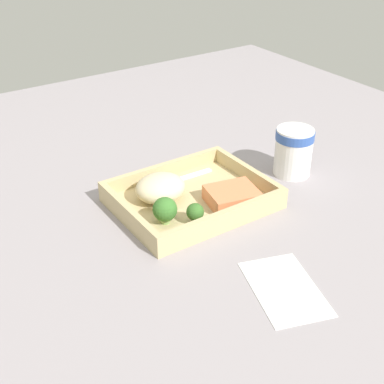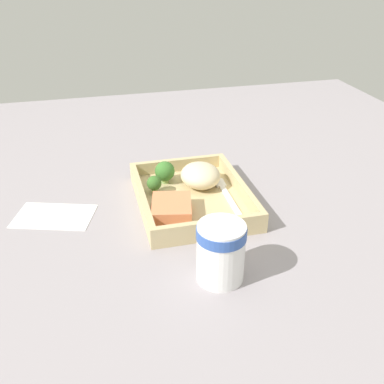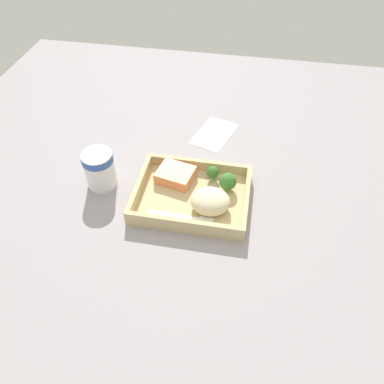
{
  "view_description": "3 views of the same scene",
  "coord_description": "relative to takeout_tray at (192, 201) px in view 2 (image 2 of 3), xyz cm",
  "views": [
    {
      "loc": [
        47.84,
        71.35,
        53.77
      ],
      "look_at": [
        0.0,
        0.0,
        2.7
      ],
      "focal_mm": 50.0,
      "sensor_mm": 36.0,
      "label": 1
    },
    {
      "loc": [
        -78.11,
        19.71,
        47.61
      ],
      "look_at": [
        0.0,
        0.0,
        2.7
      ],
      "focal_mm": 42.0,
      "sensor_mm": 36.0,
      "label": 2
    },
    {
      "loc": [
        11.51,
        -63.1,
        69.17
      ],
      "look_at": [
        0.0,
        0.0,
        2.7
      ],
      "focal_mm": 35.0,
      "sensor_mm": 36.0,
      "label": 3
    }
  ],
  "objects": [
    {
      "name": "ground_plane",
      "position": [
        0.0,
        0.0,
        -1.6
      ],
      "size": [
        160.0,
        160.0,
        2.0
      ],
      "primitive_type": "cube",
      "color": "gray"
    },
    {
      "name": "takeout_tray",
      "position": [
        0.0,
        0.0,
        0.0
      ],
      "size": [
        28.05,
        21.97,
        1.2
      ],
      "primitive_type": "cube",
      "color": "tan",
      "rests_on": "ground_plane"
    },
    {
      "name": "tray_rim",
      "position": [
        0.0,
        0.0,
        2.05
      ],
      "size": [
        28.05,
        21.97,
        2.89
      ],
      "color": "tan",
      "rests_on": "takeout_tray"
    },
    {
      "name": "salmon_fillet",
      "position": [
        -5.33,
        5.4,
        2.04
      ],
      "size": [
        10.4,
        9.26,
        2.88
      ],
      "primitive_type": "cube",
      "rotation": [
        0.0,
        0.0,
        -0.21
      ],
      "color": "#EA8353",
      "rests_on": "takeout_tray"
    },
    {
      "name": "mashed_potatoes",
      "position": [
        4.99,
        -3.14,
        3.08
      ],
      "size": [
        9.55,
        8.53,
        4.96
      ],
      "primitive_type": "ellipsoid",
      "color": "beige",
      "rests_on": "takeout_tray"
    },
    {
      "name": "broccoli_floret_1",
      "position": [
        8.34,
        4.02,
        3.25
      ],
      "size": [
        4.35,
        4.35,
        4.92
      ],
      "color": "#86AA5D",
      "rests_on": "takeout_tray"
    },
    {
      "name": "broccoli_floret_2",
      "position": [
        4.13,
        7.13,
        2.87
      ],
      "size": [
        3.11,
        3.11,
        3.94
      ],
      "color": "#7EA45D",
      "rests_on": "takeout_tray"
    },
    {
      "name": "fork",
      "position": [
        -0.37,
        -7.35,
        0.82
      ],
      "size": [
        15.83,
        2.26,
        0.44
      ],
      "color": "white",
      "rests_on": "takeout_tray"
    },
    {
      "name": "paper_cup",
      "position": [
        -24.05,
        1.41,
        5.01
      ],
      "size": [
        7.84,
        7.84,
        10.04
      ],
      "color": "white",
      "rests_on": "ground_plane"
    },
    {
      "name": "receipt_slip",
      "position": [
        1.77,
        27.8,
        -0.48
      ],
      "size": [
        13.82,
        17.42,
        0.24
      ],
      "primitive_type": "cube",
      "rotation": [
        0.0,
        0.0,
        -0.32
      ],
      "color": "white",
      "rests_on": "ground_plane"
    }
  ]
}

